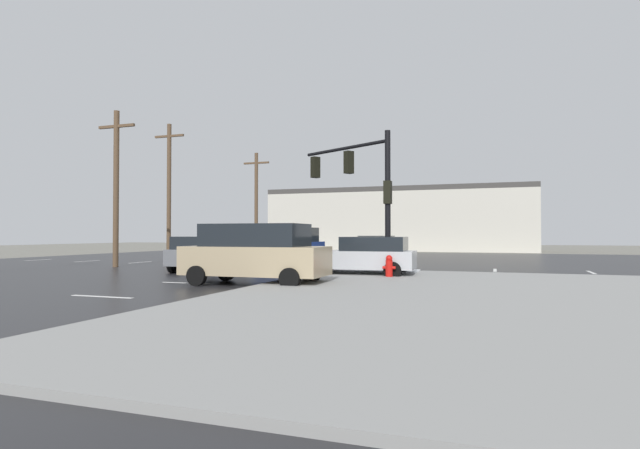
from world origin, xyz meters
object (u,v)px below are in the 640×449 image
object	(u,v)px
sedan_black	(379,248)
utility_pole_far	(169,189)
suv_blue	(291,246)
utility_pole_mid	(116,185)
sedan_grey	(208,253)
sedan_silver	(362,256)
fire_hydrant	(389,266)
utility_pole_distant	(256,202)
traffic_signal_mast	(363,180)
suv_tan	(255,253)

from	to	relation	value
sedan_black	utility_pole_far	distance (m)	14.37
suv_blue	utility_pole_mid	distance (m)	9.55
utility_pole_far	sedan_grey	bearing A→B (deg)	-45.66
sedan_silver	utility_pole_far	xyz separation A→B (m)	(-15.43, 8.76, 3.87)
fire_hydrant	utility_pole_far	size ratio (longest dim) A/B	0.09
sedan_silver	utility_pole_distant	xyz separation A→B (m)	(-13.03, 16.85, 3.45)
sedan_black	utility_pole_distant	bearing A→B (deg)	70.29
utility_pole_mid	utility_pole_far	distance (m)	7.54
utility_pole_mid	traffic_signal_mast	bearing A→B (deg)	-3.75
traffic_signal_mast	fire_hydrant	xyz separation A→B (m)	(1.44, -1.71, -3.38)
sedan_grey	traffic_signal_mast	bearing A→B (deg)	-89.71
fire_hydrant	sedan_black	distance (m)	13.40
suv_blue	sedan_grey	bearing A→B (deg)	148.91
traffic_signal_mast	suv_blue	size ratio (longest dim) A/B	1.16
utility_pole_far	suv_tan	bearing A→B (deg)	-45.38
sedan_black	sedan_silver	distance (m)	12.09
sedan_silver	sedan_grey	world-z (taller)	same
traffic_signal_mast	fire_hydrant	world-z (taller)	traffic_signal_mast
traffic_signal_mast	sedan_black	xyz separation A→B (m)	(-1.82, 11.28, -3.06)
fire_hydrant	suv_blue	xyz separation A→B (m)	(-6.17, 5.47, 0.55)
traffic_signal_mast	sedan_black	bearing A→B (deg)	-51.51
sedan_silver	utility_pole_far	distance (m)	18.16
sedan_silver	utility_pole_far	world-z (taller)	utility_pole_far
sedan_black	utility_pole_mid	xyz separation A→B (m)	(-11.44, -10.41, 3.38)
sedan_black	sedan_grey	size ratio (longest dim) A/B	1.02
sedan_silver	suv_tan	xyz separation A→B (m)	(-2.57, -4.27, 0.24)
sedan_black	suv_tan	xyz separation A→B (m)	(-0.62, -16.19, 0.24)
utility_pole_distant	suv_blue	bearing A→B (deg)	-56.72
sedan_black	suv_blue	size ratio (longest dim) A/B	0.95
sedan_silver	suv_blue	bearing A→B (deg)	-44.69
suv_blue	suv_tan	bearing A→B (deg)	-164.05
sedan_black	fire_hydrant	bearing A→B (deg)	-161.66
utility_pole_mid	utility_pole_far	world-z (taller)	utility_pole_far
fire_hydrant	sedan_silver	world-z (taller)	sedan_silver
traffic_signal_mast	sedan_grey	bearing A→B (deg)	30.56
sedan_grey	sedan_silver	bearing A→B (deg)	-94.74
sedan_black	utility_pole_far	world-z (taller)	utility_pole_far
sedan_grey	utility_pole_mid	xyz separation A→B (m)	(-6.06, 1.03, 3.38)
traffic_signal_mast	utility_pole_distant	size ratio (longest dim) A/B	0.69
sedan_silver	suv_tan	world-z (taller)	suv_tan
sedan_grey	utility_pole_distant	xyz separation A→B (m)	(-5.69, 16.36, 3.45)
utility_pole_far	suv_blue	bearing A→B (deg)	-22.40
utility_pole_mid	suv_blue	bearing A→B (deg)	18.73
sedan_grey	fire_hydrant	bearing A→B (deg)	-101.14
fire_hydrant	sedan_grey	xyz separation A→B (m)	(-8.64, 1.55, 0.32)
suv_tan	sedan_silver	bearing A→B (deg)	-121.88
utility_pole_far	utility_pole_mid	bearing A→B (deg)	-74.36
sedan_black	sedan_grey	xyz separation A→B (m)	(-5.38, -11.44, 0.00)
suv_tan	suv_blue	distance (m)	8.97
traffic_signal_mast	utility_pole_far	bearing A→B (deg)	1.34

